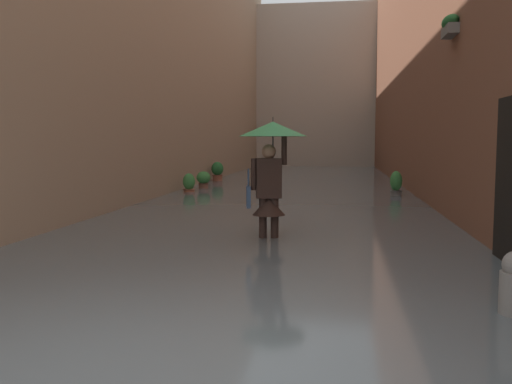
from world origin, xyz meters
TOP-DOWN VIEW (x-y plane):
  - ground_plane at (0.00, -14.32)m, footprint 71.58×71.58m
  - flood_water at (0.00, -14.32)m, footprint 7.52×34.63m
  - building_facade_left at (-4.26, -14.31)m, footprint 2.04×32.63m
  - building_facade_right at (4.26, -14.31)m, footprint 2.04×32.63m
  - building_facade_far at (0.00, -29.53)m, footprint 10.32×1.80m
  - person_wading at (-0.28, -5.06)m, footprint 1.03×1.03m
  - potted_plant_far_left at (-2.85, -12.06)m, footprint 0.33×0.33m
  - potted_plant_far_right at (3.06, -16.66)m, footprint 0.45×0.45m
  - potted_plant_mid_right at (2.81, -13.47)m, footprint 0.43×0.43m
  - potted_plant_near_right at (2.95, -12.28)m, footprint 0.35×0.35m

SIDE VIEW (x-z plane):
  - ground_plane at x=0.00m, z-range 0.00..0.00m
  - flood_water at x=0.00m, z-range 0.00..0.19m
  - potted_plant_near_right at x=2.95m, z-range 0.01..0.73m
  - potted_plant_mid_right at x=2.81m, z-range 0.06..0.78m
  - potted_plant_far_left at x=-2.85m, z-range 0.01..0.86m
  - potted_plant_far_right at x=3.06m, z-range 0.04..0.93m
  - person_wading at x=-0.28m, z-range 0.41..2.43m
  - building_facade_far at x=0.00m, z-range 0.00..9.33m
  - building_facade_left at x=-4.26m, z-range 0.00..9.80m
  - building_facade_right at x=4.26m, z-range 0.00..10.98m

